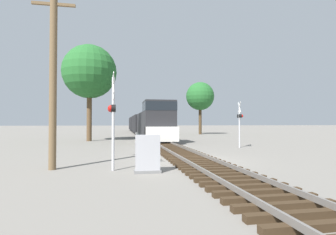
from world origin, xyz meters
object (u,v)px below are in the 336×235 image
Objects in this scene: freight_train at (141,124)px; tree_mid_background at (200,96)px; crossing_signal_near at (113,113)px; crossing_signal_far at (240,119)px; utility_pole at (53,77)px; tree_far_right at (90,72)px; relay_cabinet at (148,154)px.

tree_mid_background reaches higher than freight_train.
freight_train is at bearing 170.74° from crossing_signal_near.
crossing_signal_far is 0.48× the size of utility_pole.
crossing_signal_far is at bearing -38.48° from tree_far_right.
utility_pole is at bearing -108.61° from crossing_signal_near.
tree_far_right is (-12.96, 10.30, 5.39)m from crossing_signal_far.
freight_train is 36.92m from crossing_signal_near.
crossing_signal_near is at bearing -113.08° from tree_mid_background.
freight_train is 11.78m from tree_mid_background.
crossing_signal_near is 36.76m from tree_mid_background.
relay_cabinet is 0.14× the size of tree_far_right.
freight_train reaches higher than crossing_signal_near.
crossing_signal_far reaches higher than relay_cabinet.
tree_mid_background is at bearing 62.86° from utility_pole.
relay_cabinet is at bearing 151.02° from crossing_signal_far.
freight_train is at bearing 24.91° from crossing_signal_far.
tree_far_right reaches higher than relay_cabinet.
utility_pole reaches higher than crossing_signal_far.
tree_far_right is at bearing 91.73° from utility_pole.
relay_cabinet is at bearing -19.82° from utility_pole.
utility_pole is (-6.61, -35.97, 2.18)m from freight_train.
crossing_signal_far is 2.46× the size of relay_cabinet.
tree_mid_background is (10.24, -3.11, 4.94)m from freight_train.
utility_pole is at bearing 135.74° from crossing_signal_far.
tree_mid_background reaches higher than utility_pole.
freight_train is 13.78× the size of crossing_signal_far.
tree_far_right is at bearing -139.91° from tree_mid_background.
tree_mid_background is at bearing 3.14° from crossing_signal_far.
utility_pole is (-2.54, 0.71, 1.58)m from crossing_signal_near.
freight_train is 5.53× the size of tree_mid_background.
tree_far_right reaches higher than freight_train.
tree_far_right is 22.77m from tree_mid_background.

